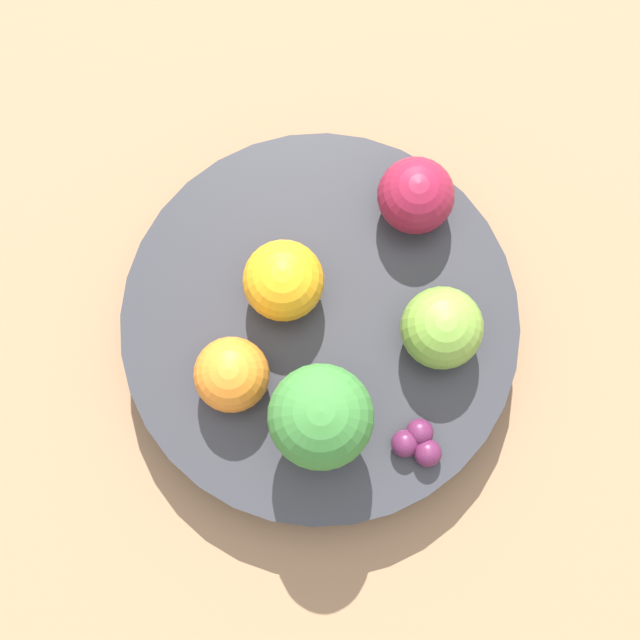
{
  "coord_description": "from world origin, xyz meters",
  "views": [
    {
      "loc": [
        -0.1,
        -0.05,
        0.67
      ],
      "look_at": [
        0.0,
        0.0,
        0.07
      ],
      "focal_mm": 60.0,
      "sensor_mm": 36.0,
      "label": 1
    }
  ],
  "objects_px": {
    "apple_green": "(442,328)",
    "grape_cluster": "(417,443)",
    "bowl": "(320,328)",
    "broccoli": "(321,417)",
    "apple_red": "(416,196)",
    "orange_back": "(283,281)",
    "orange_front": "(232,375)"
  },
  "relations": [
    {
      "from": "broccoli",
      "to": "apple_green",
      "type": "bearing_deg",
      "value": -27.87
    },
    {
      "from": "orange_back",
      "to": "grape_cluster",
      "type": "xyz_separation_m",
      "value": [
        -0.05,
        -0.11,
        -0.02
      ]
    },
    {
      "from": "orange_front",
      "to": "grape_cluster",
      "type": "relative_size",
      "value": 1.44
    },
    {
      "from": "apple_green",
      "to": "apple_red",
      "type": "bearing_deg",
      "value": 34.35
    },
    {
      "from": "apple_green",
      "to": "grape_cluster",
      "type": "xyz_separation_m",
      "value": [
        -0.06,
        -0.01,
        -0.02
      ]
    },
    {
      "from": "broccoli",
      "to": "apple_green",
      "type": "relative_size",
      "value": 1.59
    },
    {
      "from": "broccoli",
      "to": "grape_cluster",
      "type": "bearing_deg",
      "value": -76.8
    },
    {
      "from": "bowl",
      "to": "orange_front",
      "type": "xyz_separation_m",
      "value": [
        -0.05,
        0.03,
        0.04
      ]
    },
    {
      "from": "bowl",
      "to": "broccoli",
      "type": "bearing_deg",
      "value": -154.91
    },
    {
      "from": "apple_green",
      "to": "orange_back",
      "type": "height_order",
      "value": "same"
    },
    {
      "from": "apple_green",
      "to": "orange_back",
      "type": "distance_m",
      "value": 0.09
    },
    {
      "from": "broccoli",
      "to": "grape_cluster",
      "type": "distance_m",
      "value": 0.07
    },
    {
      "from": "orange_back",
      "to": "broccoli",
      "type": "bearing_deg",
      "value": -140.41
    },
    {
      "from": "orange_front",
      "to": "grape_cluster",
      "type": "xyz_separation_m",
      "value": [
        0.01,
        -0.11,
        -0.01
      ]
    },
    {
      "from": "bowl",
      "to": "orange_back",
      "type": "height_order",
      "value": "orange_back"
    },
    {
      "from": "bowl",
      "to": "broccoli",
      "type": "xyz_separation_m",
      "value": [
        -0.05,
        -0.03,
        0.06
      ]
    },
    {
      "from": "broccoli",
      "to": "grape_cluster",
      "type": "relative_size",
      "value": 2.52
    },
    {
      "from": "bowl",
      "to": "apple_green",
      "type": "distance_m",
      "value": 0.08
    },
    {
      "from": "broccoli",
      "to": "apple_red",
      "type": "bearing_deg",
      "value": 1.83
    },
    {
      "from": "orange_back",
      "to": "grape_cluster",
      "type": "relative_size",
      "value": 1.57
    },
    {
      "from": "grape_cluster",
      "to": "orange_front",
      "type": "bearing_deg",
      "value": 95.18
    },
    {
      "from": "apple_green",
      "to": "orange_front",
      "type": "height_order",
      "value": "apple_green"
    },
    {
      "from": "bowl",
      "to": "apple_red",
      "type": "bearing_deg",
      "value": -13.3
    },
    {
      "from": "apple_green",
      "to": "orange_back",
      "type": "relative_size",
      "value": 1.01
    },
    {
      "from": "apple_green",
      "to": "broccoli",
      "type": "bearing_deg",
      "value": 152.13
    },
    {
      "from": "bowl",
      "to": "apple_green",
      "type": "xyz_separation_m",
      "value": [
        0.02,
        -0.07,
        0.04
      ]
    },
    {
      "from": "broccoli",
      "to": "bowl",
      "type": "bearing_deg",
      "value": 25.09
    },
    {
      "from": "apple_red",
      "to": "broccoli",
      "type": "bearing_deg",
      "value": -178.17
    },
    {
      "from": "apple_red",
      "to": "grape_cluster",
      "type": "distance_m",
      "value": 0.14
    },
    {
      "from": "apple_red",
      "to": "apple_green",
      "type": "xyz_separation_m",
      "value": [
        -0.07,
        -0.04,
        0.0
      ]
    },
    {
      "from": "broccoli",
      "to": "apple_green",
      "type": "distance_m",
      "value": 0.09
    },
    {
      "from": "grape_cluster",
      "to": "broccoli",
      "type": "bearing_deg",
      "value": 103.2
    }
  ]
}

